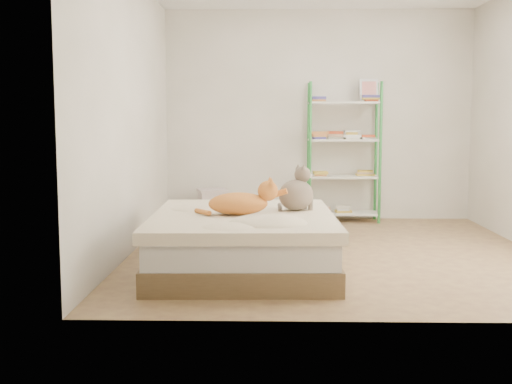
{
  "coord_description": "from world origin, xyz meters",
  "views": [
    {
      "loc": [
        -0.6,
        -5.98,
        1.25
      ],
      "look_at": [
        -0.72,
        -0.42,
        0.62
      ],
      "focal_mm": 45.0,
      "sensor_mm": 36.0,
      "label": 1
    }
  ],
  "objects_px": {
    "cardboard_box": "(303,223)",
    "orange_cat": "(238,201)",
    "shelf_unit": "(344,150)",
    "grey_cat": "(296,188)",
    "white_bin": "(213,205)",
    "bed": "(243,242)"
  },
  "relations": [
    {
      "from": "orange_cat",
      "to": "white_bin",
      "type": "height_order",
      "value": "orange_cat"
    },
    {
      "from": "cardboard_box",
      "to": "grey_cat",
      "type": "bearing_deg",
      "value": -74.09
    },
    {
      "from": "orange_cat",
      "to": "grey_cat",
      "type": "relative_size",
      "value": 1.5
    },
    {
      "from": "grey_cat",
      "to": "shelf_unit",
      "type": "distance_m",
      "value": 2.52
    },
    {
      "from": "shelf_unit",
      "to": "white_bin",
      "type": "height_order",
      "value": "shelf_unit"
    },
    {
      "from": "bed",
      "to": "shelf_unit",
      "type": "bearing_deg",
      "value": 65.2
    },
    {
      "from": "grey_cat",
      "to": "shelf_unit",
      "type": "height_order",
      "value": "shelf_unit"
    },
    {
      "from": "grey_cat",
      "to": "white_bin",
      "type": "distance_m",
      "value": 2.6
    },
    {
      "from": "bed",
      "to": "shelf_unit",
      "type": "height_order",
      "value": "shelf_unit"
    },
    {
      "from": "grey_cat",
      "to": "white_bin",
      "type": "bearing_deg",
      "value": -9.35
    },
    {
      "from": "shelf_unit",
      "to": "white_bin",
      "type": "distance_m",
      "value": 1.75
    },
    {
      "from": "grey_cat",
      "to": "cardboard_box",
      "type": "bearing_deg",
      "value": -36.74
    },
    {
      "from": "shelf_unit",
      "to": "cardboard_box",
      "type": "relative_size",
      "value": 2.92
    },
    {
      "from": "cardboard_box",
      "to": "white_bin",
      "type": "height_order",
      "value": "white_bin"
    },
    {
      "from": "shelf_unit",
      "to": "cardboard_box",
      "type": "xyz_separation_m",
      "value": [
        -0.55,
        -1.21,
        -0.71
      ]
    },
    {
      "from": "bed",
      "to": "white_bin",
      "type": "xyz_separation_m",
      "value": [
        -0.49,
        2.57,
        -0.04
      ]
    },
    {
      "from": "cardboard_box",
      "to": "orange_cat",
      "type": "bearing_deg",
      "value": -90.75
    },
    {
      "from": "grey_cat",
      "to": "white_bin",
      "type": "relative_size",
      "value": 0.92
    },
    {
      "from": "orange_cat",
      "to": "shelf_unit",
      "type": "relative_size",
      "value": 0.33
    },
    {
      "from": "shelf_unit",
      "to": "orange_cat",
      "type": "bearing_deg",
      "value": -113.58
    },
    {
      "from": "orange_cat",
      "to": "cardboard_box",
      "type": "xyz_separation_m",
      "value": [
        0.61,
        1.46,
        -0.42
      ]
    },
    {
      "from": "grey_cat",
      "to": "shelf_unit",
      "type": "bearing_deg",
      "value": -46.45
    }
  ]
}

